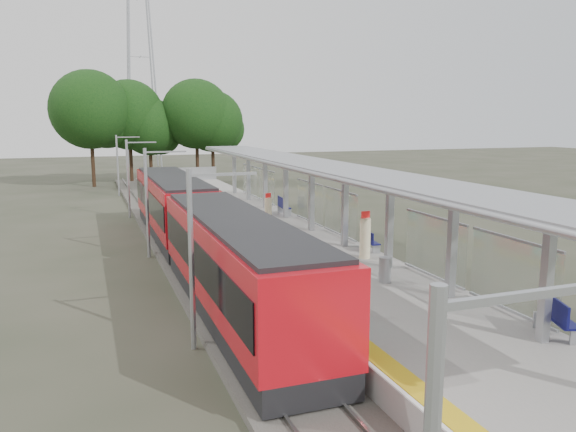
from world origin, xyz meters
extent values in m
plane|color=#474438|center=(0.00, 0.00, 0.00)|extent=(200.00, 200.00, 0.00)
cube|color=#59544C|center=(-4.50, 20.00, 0.12)|extent=(3.00, 70.00, 0.24)
cube|color=gray|center=(0.00, 20.00, 0.50)|extent=(6.00, 50.00, 1.00)
cube|color=gold|center=(-2.55, 20.00, 1.01)|extent=(0.60, 50.00, 0.02)
cube|color=#9EA0A5|center=(0.00, 44.95, 1.60)|extent=(6.00, 0.10, 1.20)
cube|color=black|center=(-4.50, 8.66, 0.65)|extent=(2.50, 13.50, 0.70)
cube|color=red|center=(-4.50, 8.66, 2.25)|extent=(2.65, 13.50, 2.50)
cube|color=black|center=(-4.50, 8.66, 2.30)|extent=(2.72, 12.96, 1.20)
cube|color=black|center=(-4.50, 8.66, 3.55)|extent=(2.40, 12.82, 0.15)
cube|color=#0D8489|center=(-3.14, 8.66, 2.10)|extent=(0.04, 1.30, 2.00)
cylinder|color=black|center=(-4.50, 3.93, 0.35)|extent=(2.20, 0.70, 0.70)
cube|color=black|center=(-4.50, 22.76, 0.65)|extent=(2.50, 13.50, 0.70)
cube|color=red|center=(-4.50, 22.76, 2.25)|extent=(2.65, 13.50, 2.50)
cube|color=black|center=(-4.50, 22.76, 2.30)|extent=(2.72, 12.96, 1.20)
cube|color=black|center=(-4.50, 22.76, 3.55)|extent=(2.40, 12.83, 0.15)
cube|color=#0D8489|center=(-3.14, 22.76, 2.10)|extent=(0.04, 1.30, 2.00)
cylinder|color=black|center=(-4.50, 18.03, 0.35)|extent=(2.20, 0.70, 0.70)
cube|color=black|center=(-4.50, 15.71, 2.00)|extent=(2.30, 0.80, 2.40)
cube|color=#9EA0A5|center=(2.00, 2.00, 2.75)|extent=(0.25, 0.25, 3.50)
cube|color=#9EA0A5|center=(2.00, 6.00, 2.75)|extent=(0.25, 0.25, 3.50)
cube|color=#9EA0A5|center=(2.00, 10.00, 2.75)|extent=(0.25, 0.25, 3.50)
cube|color=#9EA0A5|center=(2.00, 14.00, 2.75)|extent=(0.25, 0.25, 3.50)
cube|color=#9EA0A5|center=(2.00, 18.00, 2.75)|extent=(0.25, 0.25, 3.50)
cube|color=#9EA0A5|center=(2.00, 22.00, 2.75)|extent=(0.25, 0.25, 3.50)
cube|color=#9EA0A5|center=(2.00, 26.00, 2.75)|extent=(0.25, 0.25, 3.50)
cube|color=#9EA0A5|center=(2.00, 30.00, 2.75)|extent=(0.25, 0.25, 3.50)
cube|color=#9EA0A5|center=(2.00, 34.00, 2.75)|extent=(0.25, 0.25, 3.50)
cube|color=gray|center=(1.60, 16.00, 4.58)|extent=(3.20, 38.00, 0.16)
cylinder|color=#9EA0A5|center=(0.05, 16.00, 4.50)|extent=(0.24, 38.00, 0.24)
cube|color=silver|center=(2.70, 4.00, 2.20)|extent=(0.05, 3.70, 2.20)
cube|color=silver|center=(2.70, 8.00, 2.20)|extent=(0.05, 3.70, 2.20)
cube|color=silver|center=(2.70, 16.00, 2.20)|extent=(0.05, 3.70, 2.20)
cube|color=silver|center=(2.70, 20.00, 2.20)|extent=(0.05, 3.70, 2.20)
cube|color=silver|center=(2.70, 28.00, 2.20)|extent=(0.05, 3.70, 2.20)
cube|color=silver|center=(2.70, 32.00, 2.20)|extent=(0.05, 3.70, 2.20)
cylinder|color=#382316|center=(-8.25, 50.98, 2.57)|extent=(0.36, 0.36, 5.14)
sphere|color=#1E4313|center=(-8.25, 50.98, 7.71)|extent=(7.81, 7.81, 7.81)
cylinder|color=#382316|center=(-4.38, 52.98, 2.40)|extent=(0.36, 0.36, 4.81)
sphere|color=#1E4313|center=(-4.38, 52.98, 7.21)|extent=(7.31, 7.31, 7.31)
cylinder|color=#382316|center=(-2.39, 52.39, 2.00)|extent=(0.36, 0.36, 3.99)
sphere|color=#1E4313|center=(-2.39, 52.39, 5.99)|extent=(6.07, 6.07, 6.07)
cylinder|color=#382316|center=(2.43, 51.49, 2.43)|extent=(0.36, 0.36, 4.87)
sphere|color=#1E4313|center=(2.43, 51.49, 7.30)|extent=(7.40, 7.40, 7.40)
cylinder|color=#382316|center=(4.21, 51.79, 2.18)|extent=(0.36, 0.36, 4.36)
sphere|color=#1E4313|center=(4.21, 51.79, 6.54)|extent=(6.63, 6.63, 6.63)
cube|color=#9EA0A5|center=(-5.30, -5.00, 5.20)|extent=(2.00, 0.08, 0.08)
cylinder|color=#9EA0A5|center=(-6.30, 7.00, 2.70)|extent=(0.16, 0.16, 5.40)
cube|color=#9EA0A5|center=(-5.30, 7.00, 5.20)|extent=(2.00, 0.08, 0.08)
cylinder|color=#9EA0A5|center=(-6.30, 19.00, 2.70)|extent=(0.16, 0.16, 5.40)
cube|color=#9EA0A5|center=(-5.30, 19.00, 5.20)|extent=(2.00, 0.08, 0.08)
cylinder|color=#9EA0A5|center=(-6.30, 31.00, 2.70)|extent=(0.16, 0.16, 5.40)
cube|color=#9EA0A5|center=(-5.30, 31.00, 5.20)|extent=(2.00, 0.08, 0.08)
cylinder|color=#9EA0A5|center=(-6.30, 43.00, 2.70)|extent=(0.16, 0.16, 5.40)
cube|color=#9EA0A5|center=(-5.30, 43.00, 5.20)|extent=(2.00, 0.08, 0.08)
cube|color=#101050|center=(2.70, 2.14, 1.48)|extent=(1.02, 1.67, 0.06)
cube|color=#101050|center=(2.49, 2.14, 1.80)|extent=(0.63, 1.52, 0.59)
cube|color=#9EA0A5|center=(2.70, 2.78, 1.23)|extent=(0.42, 0.21, 0.47)
cube|color=#101050|center=(2.70, 12.77, 1.40)|extent=(0.52, 1.36, 0.05)
cube|color=#101050|center=(2.52, 12.77, 1.67)|extent=(0.18, 1.33, 0.49)
cube|color=#9EA0A5|center=(2.70, 12.23, 1.20)|extent=(0.36, 0.09, 0.39)
cube|color=#9EA0A5|center=(2.70, 13.30, 1.20)|extent=(0.36, 0.09, 0.39)
cube|color=#101050|center=(2.29, 23.06, 1.48)|extent=(0.64, 1.64, 0.06)
cube|color=#101050|center=(2.08, 23.06, 1.80)|extent=(0.22, 1.60, 0.59)
cube|color=#9EA0A5|center=(2.29, 22.42, 1.23)|extent=(0.43, 0.11, 0.47)
cube|color=#9EA0A5|center=(2.29, 23.70, 1.23)|extent=(0.43, 0.11, 0.47)
cylinder|color=beige|center=(1.82, 11.65, 1.85)|extent=(0.45, 0.45, 1.69)
cube|color=red|center=(1.82, 11.65, 2.86)|extent=(0.40, 0.12, 0.28)
cylinder|color=beige|center=(0.31, 20.16, 1.75)|extent=(0.40, 0.40, 1.50)
cube|color=red|center=(0.31, 20.16, 2.65)|extent=(0.34, 0.19, 0.25)
cylinder|color=#9EA0A5|center=(0.84, 8.23, 1.46)|extent=(0.54, 0.54, 0.92)
camera|label=1|loc=(-9.07, -8.87, 6.78)|focal=35.00mm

